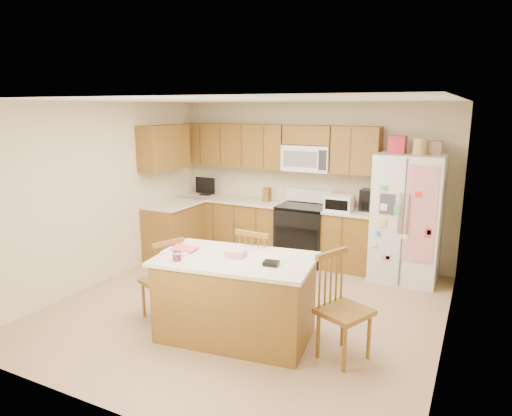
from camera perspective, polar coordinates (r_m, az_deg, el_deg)
The scene contains 9 objects.
ground at distance 5.79m, azimuth -1.13°, elevation -12.28°, with size 4.50×4.50×0.00m, color tan.
room_shell at distance 5.34m, azimuth -1.20°, elevation 1.88°, with size 4.60×4.60×2.52m.
cabinetry at distance 7.45m, azimuth -1.47°, elevation 0.81°, with size 3.36×1.56×2.15m.
stove at distance 7.29m, azimuth 5.94°, elevation -3.08°, with size 0.76×0.65×1.13m.
refrigerator at distance 6.75m, azimuth 18.40°, elevation -1.02°, with size 0.90×0.79×2.04m.
island at distance 4.95m, azimuth -2.58°, elevation -11.03°, with size 1.74×1.16×0.98m.
windsor_chair_left at distance 5.46m, azimuth -11.53°, elevation -8.88°, with size 0.52×0.53×0.97m.
windsor_chair_back at distance 5.45m, azimuth 0.31°, elevation -8.23°, with size 0.48×0.46×1.05m.
windsor_chair_right at distance 4.61m, azimuth 10.74°, elevation -12.38°, with size 0.58×0.59×1.06m.
Camera 1 is at (2.44, -4.65, 2.43)m, focal length 32.00 mm.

